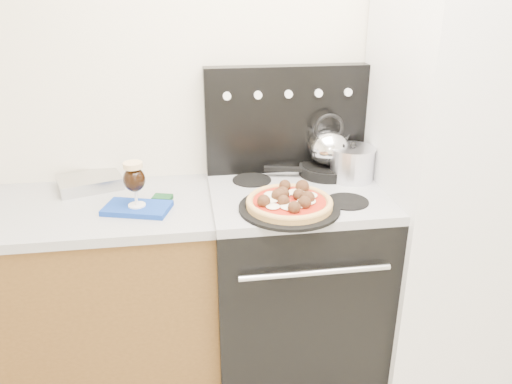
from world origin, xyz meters
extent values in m
cube|color=beige|center=(0.00, 1.50, 1.25)|extent=(3.50, 0.01, 2.50)
cube|color=brown|center=(-1.02, 1.20, 0.43)|extent=(1.45, 0.60, 0.86)
cube|color=#A8A8AB|center=(-1.02, 1.20, 0.88)|extent=(1.48, 0.63, 0.04)
cube|color=black|center=(0.08, 1.18, 0.44)|extent=(0.76, 0.65, 0.88)
cube|color=#ADADB2|center=(0.08, 1.18, 0.90)|extent=(0.76, 0.65, 0.04)
cube|color=black|center=(0.08, 1.45, 1.17)|extent=(0.76, 0.08, 0.50)
cube|color=silver|center=(0.78, 1.15, 0.95)|extent=(0.64, 0.68, 1.90)
cube|color=silver|center=(-0.84, 1.40, 0.93)|extent=(0.32, 0.27, 0.05)
cube|color=#1439A0|center=(-0.61, 1.11, 0.91)|extent=(0.30, 0.22, 0.02)
cylinder|color=black|center=(0.01, 0.99, 0.93)|extent=(0.44, 0.44, 0.01)
cylinder|color=black|center=(0.26, 1.35, 0.94)|extent=(0.31, 0.31, 0.05)
cylinder|color=silver|center=(0.36, 1.27, 0.99)|extent=(0.23, 0.23, 0.14)
camera|label=1|loc=(-0.40, -0.80, 1.77)|focal=35.00mm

